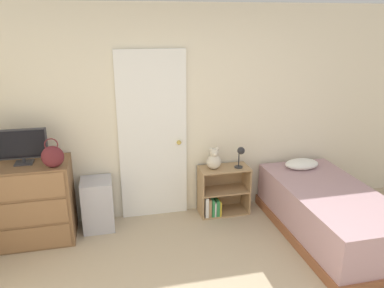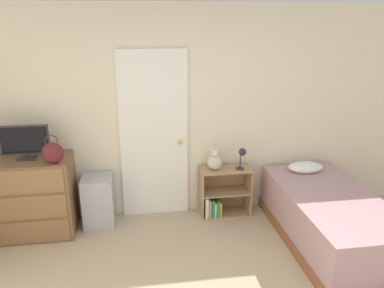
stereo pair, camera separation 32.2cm
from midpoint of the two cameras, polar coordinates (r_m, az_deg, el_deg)
wall_back at (r=4.53m, az=-3.68°, el=4.54°), size 10.00×0.06×2.55m
door_closed at (r=4.51m, az=-8.03°, el=1.04°), size 0.81×0.09×2.05m
dresser at (r=4.57m, az=-25.14°, el=-8.09°), size 0.87×0.55×0.91m
tv at (r=4.36m, az=-26.49°, el=-0.25°), size 0.52×0.16×0.38m
handbag at (r=4.14m, az=-22.59°, el=-1.78°), size 0.23×0.12×0.32m
storage_bin at (r=4.61m, az=-16.15°, el=-8.84°), size 0.36×0.36×0.61m
bookshelf at (r=4.79m, az=2.27°, el=-7.67°), size 0.62×0.31×0.61m
teddy_bear at (r=4.57m, az=1.34°, el=-2.41°), size 0.18×0.18×0.28m
desk_lamp at (r=4.60m, az=5.44°, el=-1.42°), size 0.12×0.11×0.27m
bed at (r=4.50m, az=18.21°, el=-10.00°), size 0.97×1.92×0.68m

